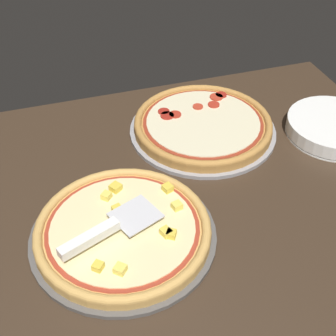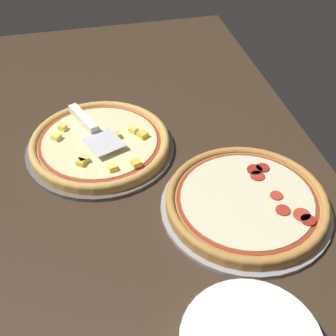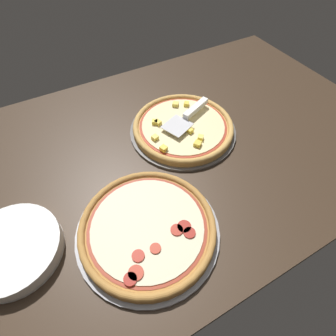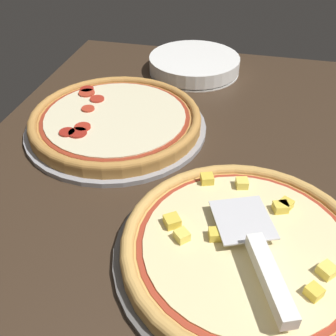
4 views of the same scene
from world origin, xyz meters
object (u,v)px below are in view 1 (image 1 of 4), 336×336
object	(u,v)px
pizza_back	(203,124)
serving_spatula	(101,233)
pizza_front	(123,229)
plate_stack	(333,127)

from	to	relation	value
pizza_back	serving_spatula	bearing A→B (deg)	-136.41
serving_spatula	pizza_back	bearing A→B (deg)	43.59
pizza_front	plate_stack	world-z (taller)	pizza_front
plate_stack	serving_spatula	bearing A→B (deg)	-162.64
pizza_back	plate_stack	distance (cm)	33.72
pizza_back	pizza_front	bearing A→B (deg)	-134.08
pizza_back	serving_spatula	distance (cm)	45.54
pizza_front	pizza_back	bearing A→B (deg)	45.92
serving_spatula	plate_stack	distance (cm)	67.93
pizza_back	plate_stack	bearing A→B (deg)	-19.22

